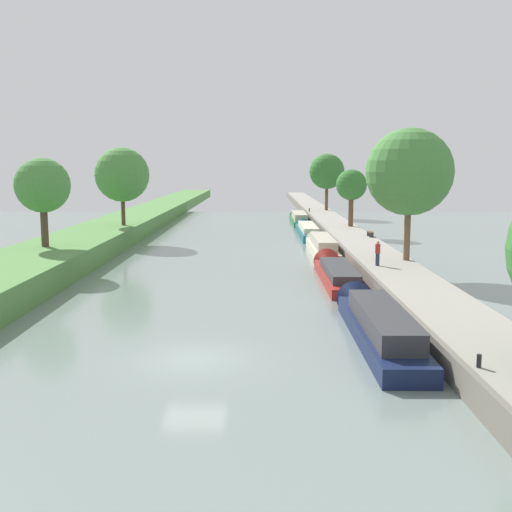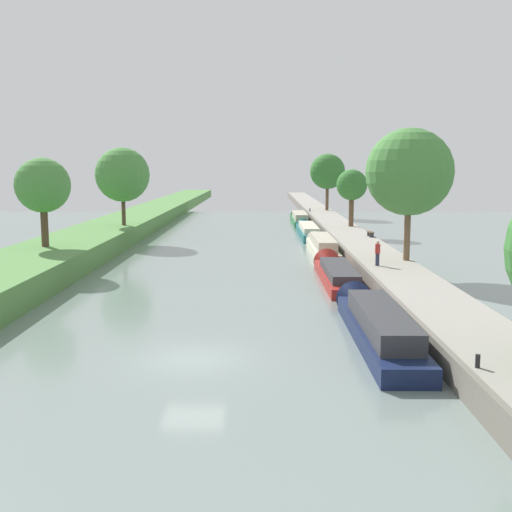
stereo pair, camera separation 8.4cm
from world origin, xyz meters
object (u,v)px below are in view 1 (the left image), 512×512
Objects in this scene: park_bench at (370,233)px; narrowboat_teal at (307,230)px; narrowboat_green at (299,218)px; narrowboat_navy at (377,323)px; mooring_bollard_near at (479,361)px; person_walking at (378,253)px; narrowboat_red at (336,273)px; mooring_bollard_far at (309,210)px; narrowboat_cream at (322,246)px.

narrowboat_teal is at bearing 115.60° from park_bench.
narrowboat_navy is at bearing -90.03° from narrowboat_green.
mooring_bollard_near is (1.94, -48.67, 0.74)m from narrowboat_teal.
person_walking is (2.55, -42.72, 1.33)m from narrowboat_green.
narrowboat_red is 3.10m from person_walking.
narrowboat_red is at bearing -92.40° from mooring_bollard_far.
narrowboat_teal is 32.52× the size of mooring_bollard_far.
person_walking reaches higher than mooring_bollard_near.
narrowboat_cream is at bearing 89.56° from narrowboat_navy.
person_walking is 3.69× the size of mooring_bollard_far.
narrowboat_navy reaches higher than mooring_bollard_far.
park_bench is at bearing -64.40° from narrowboat_teal.
park_bench reaches higher than mooring_bollard_far.
mooring_bollard_far is (1.97, 62.91, 0.64)m from narrowboat_navy.
narrowboat_green is at bearing 93.41° from person_walking.
narrowboat_red is (-0.07, 14.35, -0.18)m from narrowboat_navy.
park_bench is (4.90, 3.57, 0.77)m from narrowboat_cream.
narrowboat_cream is at bearing 99.99° from person_walking.
narrowboat_red is 21.83m from mooring_bollard_near.
narrowboat_navy reaches higher than narrowboat_red.
park_bench is (5.17, 16.36, 0.94)m from narrowboat_red.
person_walking reaches higher than narrowboat_cream.
narrowboat_navy is 0.90× the size of narrowboat_teal.
narrowboat_cream is 6.11m from park_bench.
narrowboat_green is at bearing 89.97° from narrowboat_teal.
mooring_bollard_far is (1.94, 21.60, 0.74)m from narrowboat_teal.
mooring_bollard_far reaches higher than narrowboat_green.
narrowboat_green is 26.18m from park_bench.
mooring_bollard_far is 32.35m from park_bench.
narrowboat_cream is 35.82m from mooring_bollard_far.
narrowboat_cream is 29.25m from narrowboat_green.
park_bench is (3.13, -32.20, 0.12)m from mooring_bollard_far.
mooring_bollard_far is at bearing 90.71° from person_walking.
narrowboat_green is at bearing -106.54° from mooring_bollard_far.
narrowboat_red is 7.67× the size of person_walking.
mooring_bollard_near is 38.20m from park_bench.
person_walking is 21.05m from mooring_bollard_near.
narrowboat_cream reaches higher than narrowboat_green.
mooring_bollard_near is at bearing -88.26° from narrowboat_green.
narrowboat_teal is at bearing 90.73° from narrowboat_cream.
mooring_bollard_far is at bearing 87.18° from narrowboat_cream.
mooring_bollard_far is at bearing 87.60° from narrowboat_red.
mooring_bollard_near is (1.94, -63.75, 0.69)m from narrowboat_green.
park_bench is (3.13, 38.07, 0.12)m from mooring_bollard_near.
narrowboat_red is at bearing -107.55° from park_bench.
mooring_bollard_near reaches higher than narrowboat_red.
person_walking is 1.11× the size of park_bench.
narrowboat_red is 28.28× the size of mooring_bollard_near.
narrowboat_cream is 8.09× the size of person_walking.
mooring_bollard_far is at bearing 73.46° from narrowboat_green.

